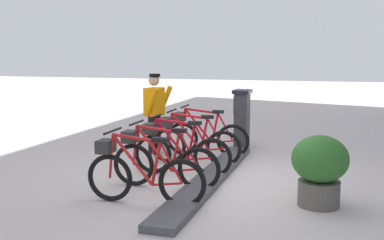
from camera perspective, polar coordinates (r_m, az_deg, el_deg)
ground_plane at (r=7.58m, az=2.29°, el=-7.52°), size 60.00×60.00×0.00m
dock_rail_base at (r=7.57m, az=2.29°, el=-7.16°), size 0.44×4.81×0.10m
payment_kiosk at (r=10.21m, az=6.16°, el=0.29°), size 0.36×0.52×1.28m
bike_docked_0 at (r=9.34m, az=1.44°, el=-1.85°), size 1.72×0.54×1.02m
bike_docked_1 at (r=8.59m, az=-0.01°, el=-2.73°), size 1.72×0.54×1.02m
bike_docked_2 at (r=7.84m, az=-1.75°, el=-3.77°), size 1.72×0.54×1.02m
bike_docked_3 at (r=7.10m, az=-3.85°, el=-5.03°), size 1.72×0.54×1.02m
bike_docked_4 at (r=6.38m, az=-6.43°, el=-6.56°), size 1.72×0.54×1.02m
worker_near_rack at (r=9.33m, az=-4.62°, el=1.08°), size 0.54×0.67×1.66m
planter_bush at (r=6.47m, az=15.47°, el=-5.59°), size 0.76×0.76×0.97m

